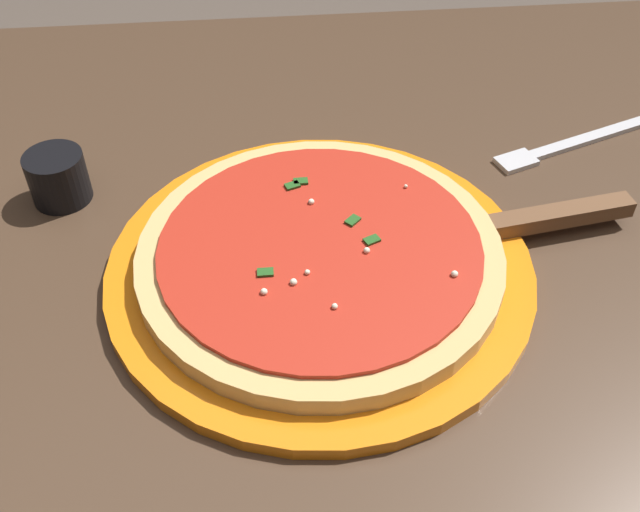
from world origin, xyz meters
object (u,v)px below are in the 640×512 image
serving_plate (320,269)px  pizza_server (512,226)px  cup_small_sauce (58,177)px  pizza (320,255)px  fork (570,144)px

serving_plate → pizza_server: size_ratio=1.49×
cup_small_sauce → pizza: bearing=-118.3°
pizza → pizza_server: 0.16m
serving_plate → cup_small_sauce: size_ratio=6.58×
pizza → fork: pizza is taller
pizza_server → fork: pizza_server is taller
pizza_server → cup_small_sauce: cup_small_sauce is taller
serving_plate → pizza: pizza is taller
pizza_server → cup_small_sauce: bearing=76.2°
cup_small_sauce → pizza_server: bearing=-103.8°
serving_plate → cup_small_sauce: (0.12, 0.22, 0.02)m
serving_plate → cup_small_sauce: 0.25m
pizza → fork: size_ratio=1.56×
pizza → pizza_server: pizza is taller
serving_plate → fork: bearing=-59.7°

